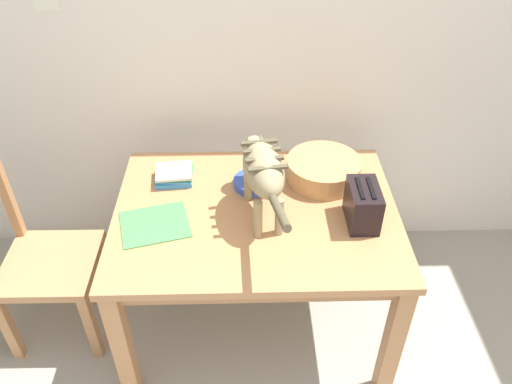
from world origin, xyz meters
The scene contains 10 objects.
wall_rear centered at (0.00, 1.95, 1.25)m, with size 5.01×0.11×2.50m.
dining_table centered at (-0.07, 1.27, 0.63)m, with size 1.21×0.91×0.72m.
cat centered at (-0.05, 1.25, 0.95)m, with size 0.21×0.66×0.32m.
saucer_bowl centered at (-0.08, 1.44, 0.74)m, with size 0.19×0.19×0.03m, color #3350BA.
coffee_mug centered at (-0.07, 1.44, 0.80)m, with size 0.13×0.09×0.09m.
magazine centered at (-0.49, 1.19, 0.73)m, with size 0.27×0.23×0.01m, color #48934F.
book_stack centered at (-0.44, 1.50, 0.75)m, with size 0.17×0.16×0.06m.
wicker_basket centered at (0.24, 1.49, 0.78)m, with size 0.34×0.34×0.10m.
toaster centered at (0.36, 1.19, 0.81)m, with size 0.12×0.20×0.18m.
wooden_chair_near centered at (-1.06, 1.27, 0.45)m, with size 0.42×0.42×0.92m.
Camera 1 is at (-0.11, -0.39, 2.13)m, focal length 35.87 mm.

